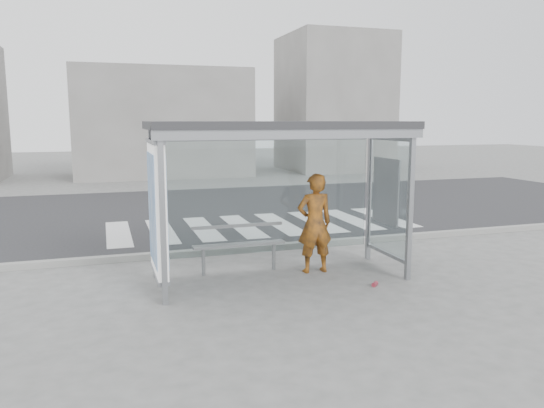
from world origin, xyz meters
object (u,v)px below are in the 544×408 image
(bench, at_px, (239,244))
(soda_can, at_px, (375,284))
(bus_shelter, at_px, (258,161))
(person, at_px, (315,223))

(bench, height_order, soda_can, bench)
(bus_shelter, xyz_separation_m, soda_can, (1.68, -0.93, -1.95))
(soda_can, bearing_deg, person, 120.27)
(bus_shelter, relative_size, person, 2.44)
(soda_can, bearing_deg, bus_shelter, 151.05)
(person, relative_size, bench, 1.07)
(person, bearing_deg, bench, -16.38)
(person, height_order, soda_can, person)
(bus_shelter, distance_m, person, 1.54)
(person, relative_size, soda_can, 12.94)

